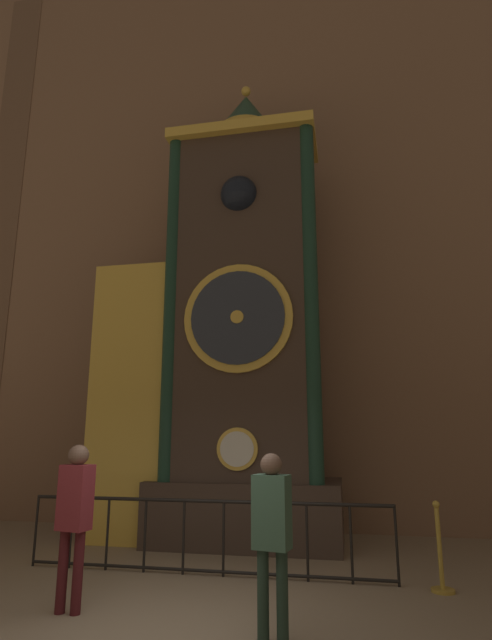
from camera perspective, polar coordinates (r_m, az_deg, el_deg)
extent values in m
cube|color=#846047|center=(12.14, 1.54, 15.99)|extent=(24.00, 0.30, 15.44)
cube|color=brown|center=(14.28, -26.00, 9.38)|extent=(0.90, 0.12, 13.89)
cube|color=#423328|center=(9.30, 0.00, -21.07)|extent=(3.31, 1.61, 1.07)
cube|color=#423328|center=(9.53, 0.00, 2.39)|extent=(2.65, 1.40, 6.60)
cube|color=gold|center=(10.73, -0.12, 19.26)|extent=(2.86, 1.54, 0.20)
cylinder|color=gold|center=(8.49, -1.00, -14.51)|extent=(0.69, 0.05, 0.69)
cylinder|color=silver|center=(8.46, -1.05, -14.52)|extent=(0.57, 0.03, 0.57)
cylinder|color=gold|center=(8.71, -0.95, 0.27)|extent=(1.94, 0.07, 1.94)
cylinder|color=#2D333D|center=(8.67, -1.01, 0.33)|extent=(1.67, 0.04, 1.67)
cylinder|color=gold|center=(8.65, -1.04, 0.36)|extent=(0.23, 0.03, 0.23)
cube|color=black|center=(9.99, -0.24, 12.99)|extent=(0.87, 0.42, 0.87)
sphere|color=black|center=(9.61, -0.78, 14.09)|extent=(0.70, 0.70, 0.70)
cylinder|color=#193828|center=(9.29, -8.48, 2.94)|extent=(0.27, 0.27, 6.60)
cylinder|color=#193828|center=(8.78, 7.38, 3.83)|extent=(0.27, 0.27, 6.60)
cylinder|color=gold|center=(10.96, 0.00, 20.08)|extent=(1.14, 1.14, 0.30)
cone|color=#1C3D2C|center=(11.27, 0.00, 22.50)|extent=(1.08, 1.08, 0.83)
sphere|color=gold|center=(11.59, 0.00, 24.67)|extent=(0.20, 0.20, 0.20)
cube|color=#4C3828|center=(9.89, -12.03, -8.83)|extent=(1.43, 1.19, 5.02)
cube|color=gold|center=(9.34, -13.52, -8.54)|extent=(1.50, 0.06, 5.02)
cylinder|color=black|center=(8.50, -22.88, -21.24)|extent=(0.04, 0.04, 0.97)
cylinder|color=black|center=(8.21, -19.35, -21.84)|extent=(0.04, 0.04, 0.97)
cylinder|color=black|center=(7.95, -15.55, -22.40)|extent=(0.04, 0.04, 0.97)
cylinder|color=black|center=(7.72, -11.48, -22.89)|extent=(0.04, 0.04, 0.97)
cylinder|color=black|center=(7.53, -7.15, -23.30)|extent=(0.04, 0.04, 0.97)
cylinder|color=black|center=(7.38, -2.59, -23.61)|extent=(0.04, 0.04, 0.97)
cylinder|color=black|center=(7.27, 2.15, -23.78)|extent=(0.04, 0.04, 0.97)
cylinder|color=black|center=(7.20, 7.01, -23.80)|extent=(0.04, 0.04, 0.97)
cylinder|color=black|center=(7.17, 11.94, -23.67)|extent=(0.04, 0.04, 0.97)
cylinder|color=black|center=(7.19, 16.85, -23.39)|extent=(0.04, 0.04, 0.97)
cylinder|color=black|center=(7.38, -4.82, -19.91)|extent=(5.09, 0.05, 0.05)
cylinder|color=black|center=(7.54, -4.96, -26.65)|extent=(5.09, 0.04, 0.04)
cylinder|color=#461518|center=(6.35, -20.22, -25.32)|extent=(0.11, 0.11, 0.83)
cylinder|color=#461518|center=(6.26, -18.66, -25.62)|extent=(0.11, 0.11, 0.83)
cube|color=maroon|center=(6.18, -18.90, -18.59)|extent=(0.37, 0.28, 0.69)
sphere|color=brown|center=(6.14, -18.59, -14.43)|extent=(0.23, 0.23, 0.23)
cylinder|color=#213427|center=(5.30, 1.96, -28.91)|extent=(0.11, 0.11, 0.80)
cylinder|color=#213427|center=(5.27, 4.17, -28.97)|extent=(0.11, 0.11, 0.80)
cube|color=#385642|center=(5.13, 2.96, -21.00)|extent=(0.38, 0.28, 0.68)
sphere|color=brown|center=(5.08, 2.90, -16.16)|extent=(0.21, 0.21, 0.21)
cylinder|color=#B28E33|center=(7.24, 21.59, -26.81)|extent=(0.28, 0.28, 0.04)
cylinder|color=#B28E33|center=(7.13, 21.26, -23.21)|extent=(0.06, 0.06, 0.97)
sphere|color=#B28E33|center=(7.05, 20.90, -19.09)|extent=(0.09, 0.09, 0.09)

